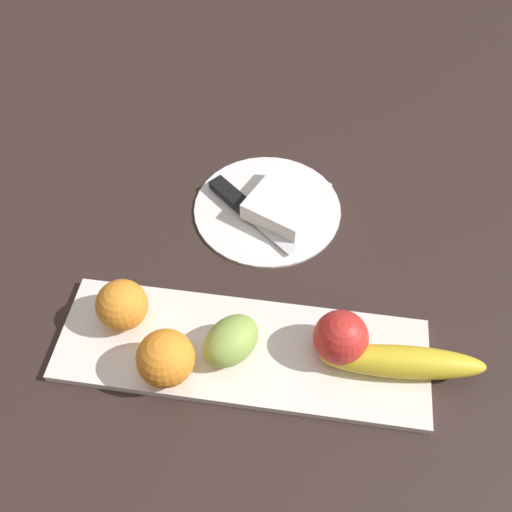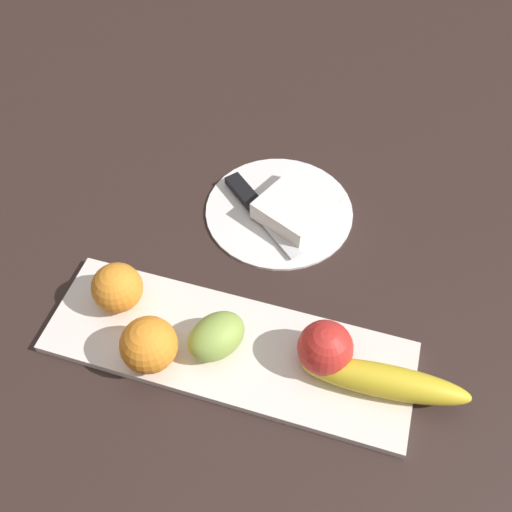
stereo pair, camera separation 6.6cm
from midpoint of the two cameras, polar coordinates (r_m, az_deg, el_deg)
The scene contains 10 objects.
ground_plane at distance 0.71m, azimuth 1.38°, elevation -9.29°, with size 2.40×2.40×0.00m, color #30211E.
fruit_tray at distance 0.70m, azimuth -0.20°, elevation -9.63°, with size 0.46×0.15×0.01m, color white.
apple at distance 0.67m, azimuth 10.08°, elevation -9.47°, with size 0.07×0.07×0.07m, color red.
banana at distance 0.68m, azimuth 16.05°, elevation -12.56°, with size 0.20×0.04×0.04m, color gold.
orange_near_apple at distance 0.71m, azimuth -11.68°, elevation -3.41°, with size 0.07×0.07×0.07m, color orange.
orange_near_banana at distance 0.66m, azimuth -8.26°, elevation -9.30°, with size 0.07×0.07×0.07m, color orange.
grape_bunch at distance 0.67m, azimuth -1.34°, elevation -8.52°, with size 0.08×0.06×0.05m, color #93B34C.
dinner_plate at distance 0.84m, azimuth 4.67°, elevation 4.70°, with size 0.22×0.22×0.01m, color white.
folded_napkin at distance 0.82m, azimuth 6.66°, elevation 5.14°, with size 0.09×0.11×0.03m, color white.
knife at distance 0.83m, azimuth 1.83°, elevation 5.52°, with size 0.15×0.13×0.01m.
Camera 2 is at (0.11, -0.31, 0.63)m, focal length 38.53 mm.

